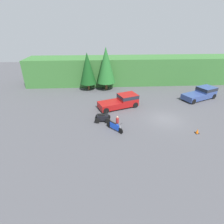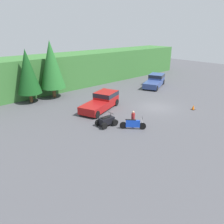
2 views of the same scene
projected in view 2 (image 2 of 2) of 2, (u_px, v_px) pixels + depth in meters
name	position (u px, v px, depth m)	size (l,w,h in m)	color
ground_plane	(156.00, 107.00, 26.01)	(80.00, 80.00, 0.00)	#4C4C51
hillside_backdrop	(79.00, 69.00, 36.18)	(44.00, 6.00, 5.06)	#387033
tree_left	(28.00, 72.00, 26.44)	(2.90, 2.90, 6.58)	brown
tree_mid_left	(51.00, 65.00, 28.27)	(3.28, 3.28, 7.45)	brown
pickup_truck_red	(102.00, 101.00, 25.32)	(6.01, 3.99, 1.79)	maroon
pickup_truck_second	(155.00, 80.00, 35.22)	(6.11, 4.27, 1.79)	#334784
dirt_bike	(133.00, 124.00, 20.21)	(1.73, 1.88, 1.17)	black
quad_atv	(107.00, 121.00, 20.93)	(1.98, 1.35, 1.21)	black
rider_person	(133.00, 118.00, 20.48)	(0.47, 0.47, 1.64)	navy
traffic_cone	(193.00, 108.00, 25.16)	(0.42, 0.42, 0.55)	black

